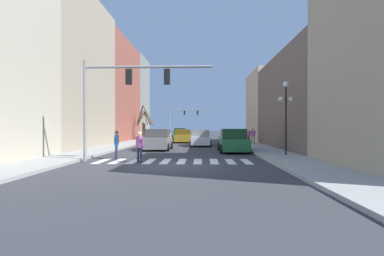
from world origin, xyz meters
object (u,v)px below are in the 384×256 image
(pedestrian_crossing_street, at_px, (139,144))
(pedestrian_on_left_sidewalk, at_px, (253,134))
(street_lamp_right_corner, at_px, (286,103))
(traffic_signal_far, at_px, (183,115))
(car_at_intersection, at_px, (158,140))
(street_tree_right_near, at_px, (145,126))
(pedestrian_waiting_at_curb, at_px, (249,135))
(pedestrian_near_right_corner, at_px, (116,142))
(car_parked_right_near, at_px, (180,134))
(car_parked_right_mid, at_px, (201,138))
(car_driving_toward_lane, at_px, (183,136))
(car_driving_away_lane, at_px, (233,141))
(car_parked_right_far, at_px, (163,135))
(traffic_signal_near, at_px, (123,87))
(street_tree_right_far, at_px, (143,124))

(pedestrian_crossing_street, bearing_deg, pedestrian_on_left_sidewalk, 106.00)
(street_lamp_right_corner, distance_m, pedestrian_on_left_sidewalk, 12.46)
(traffic_signal_far, xyz_separation_m, car_at_intersection, (0.07, -35.33, -3.41))
(pedestrian_crossing_street, height_order, street_tree_right_near, street_tree_right_near)
(pedestrian_waiting_at_curb, xyz_separation_m, pedestrian_near_right_corner, (-10.05, -14.18, -0.05))
(car_parked_right_near, bearing_deg, car_parked_right_mid, 10.55)
(car_driving_toward_lane, height_order, pedestrian_waiting_at_curb, pedestrian_waiting_at_curb)
(traffic_signal_far, bearing_deg, pedestrian_on_left_sidewalk, -72.49)
(car_parked_right_near, bearing_deg, pedestrian_near_right_corner, -2.86)
(street_lamp_right_corner, xyz_separation_m, car_driving_away_lane, (-2.95, 3.73, -2.61))
(pedestrian_waiting_at_curb, bearing_deg, street_lamp_right_corner, 165.75)
(car_parked_right_far, bearing_deg, car_at_intersection, -174.05)
(car_at_intersection, distance_m, pedestrian_crossing_street, 8.77)
(car_parked_right_far, distance_m, car_parked_right_near, 5.84)
(street_lamp_right_corner, bearing_deg, pedestrian_on_left_sidewalk, 89.98)
(car_parked_right_mid, xyz_separation_m, car_parked_right_near, (-3.42, 18.38, 0.04))
(car_parked_right_near, distance_m, street_tree_right_near, 9.55)
(street_tree_right_near, bearing_deg, car_driving_away_lane, -59.77)
(car_parked_right_far, bearing_deg, car_parked_right_mid, -157.14)
(car_driving_away_lane, height_order, street_tree_right_near, street_tree_right_near)
(car_parked_right_near, relative_size, pedestrian_near_right_corner, 2.57)
(street_lamp_right_corner, xyz_separation_m, pedestrian_on_left_sidewalk, (0.01, 12.24, -2.31))
(traffic_signal_near, distance_m, car_at_intersection, 8.99)
(traffic_signal_far, bearing_deg, street_tree_right_far, -103.42)
(car_at_intersection, bearing_deg, car_parked_right_near, 179.76)
(car_parked_right_mid, xyz_separation_m, pedestrian_waiting_at_curb, (5.08, 1.58, 0.31))
(car_driving_toward_lane, bearing_deg, pedestrian_near_right_corner, -8.70)
(car_driving_toward_lane, bearing_deg, car_driving_away_lane, 19.02)
(car_driving_toward_lane, height_order, street_tree_right_near, street_tree_right_near)
(street_lamp_right_corner, height_order, car_parked_right_near, street_lamp_right_corner)
(traffic_signal_far, height_order, street_tree_right_far, traffic_signal_far)
(pedestrian_on_left_sidewalk, distance_m, pedestrian_waiting_at_curb, 0.55)
(pedestrian_on_left_sidewalk, height_order, pedestrian_near_right_corner, pedestrian_on_left_sidewalk)
(car_parked_right_far, bearing_deg, traffic_signal_near, -177.41)
(pedestrian_crossing_street, bearing_deg, car_driving_toward_lane, 132.26)
(pedestrian_waiting_at_curb, bearing_deg, pedestrian_near_right_corner, 128.75)
(traffic_signal_near, xyz_separation_m, car_at_intersection, (0.71, 8.33, -3.32))
(pedestrian_waiting_at_curb, bearing_deg, car_parked_right_far, 26.99)
(car_driving_toward_lane, distance_m, street_tree_right_near, 6.73)
(pedestrian_near_right_corner, bearing_deg, car_parked_right_mid, -43.55)
(car_parked_right_near, height_order, pedestrian_near_right_corner, pedestrian_near_right_corner)
(car_at_intersection, relative_size, street_tree_right_near, 0.99)
(pedestrian_waiting_at_curb, height_order, street_tree_right_near, street_tree_right_near)
(traffic_signal_far, height_order, street_tree_right_near, traffic_signal_far)
(pedestrian_waiting_at_curb, bearing_deg, pedestrian_crossing_street, 136.32)
(car_driving_away_lane, height_order, pedestrian_waiting_at_curb, car_driving_away_lane)
(traffic_signal_far, xyz_separation_m, car_parked_right_mid, (3.59, -29.86, -3.47))
(street_lamp_right_corner, xyz_separation_m, car_parked_right_far, (-10.89, 23.97, -2.69))
(traffic_signal_far, bearing_deg, street_lamp_right_corner, -77.54)
(pedestrian_crossing_street, bearing_deg, car_parked_right_near, 135.76)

